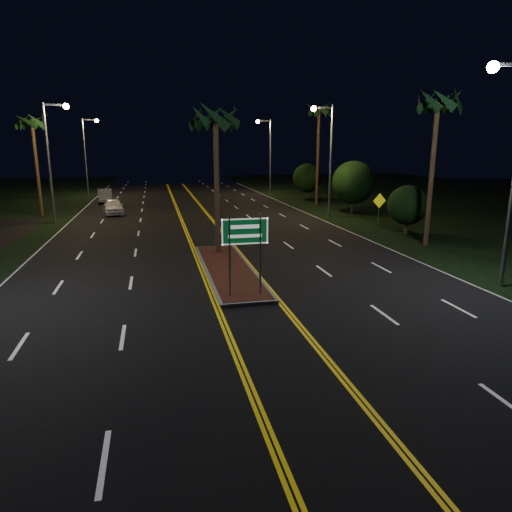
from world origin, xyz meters
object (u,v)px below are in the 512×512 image
object	(u,v)px
median_island	(228,269)
palm_median	(215,118)
car_near	(113,205)
car_far	(105,195)
palm_right_near	(438,103)
streetlight_right_near	(510,151)
shrub_far	(307,178)
shrub_near	(407,205)
highway_sign	(245,239)
streetlight_left_far	(88,148)
streetlight_right_mid	(327,149)
shrub_mid	(353,182)
palm_right_far	(319,111)
streetlight_right_far	(267,148)
palm_left_far	(32,122)
warning_sign	(379,206)
streetlight_left_mid	(53,149)

from	to	relation	value
median_island	palm_median	xyz separation A→B (m)	(0.00, 3.50, 7.19)
car_near	car_far	xyz separation A→B (m)	(-1.61, 9.70, -0.01)
palm_right_near	car_near	bearing A→B (deg)	137.30
streetlight_right_near	car_far	bearing A→B (deg)	118.22
median_island	shrub_far	xyz separation A→B (m)	(13.80, 29.00, 2.25)
palm_median	shrub_near	xyz separation A→B (m)	(13.50, 3.50, -5.33)
highway_sign	streetlight_left_far	world-z (taller)	streetlight_left_far
highway_sign	car_near	bearing A→B (deg)	105.33
streetlight_right_mid	shrub_mid	xyz separation A→B (m)	(3.39, 2.00, -2.93)
palm_right_far	car_near	world-z (taller)	palm_right_far
streetlight_right_far	shrub_near	xyz separation A→B (m)	(2.89, -28.00, -3.71)
streetlight_left_far	streetlight_right_far	xyz separation A→B (m)	(21.23, -2.00, 0.00)
palm_left_far	palm_right_far	bearing A→B (deg)	4.47
streetlight_right_near	palm_left_far	xyz separation A→B (m)	(-23.41, 26.00, 2.09)
palm_right_near	median_island	bearing A→B (deg)	-166.50
streetlight_left_far	car_near	bearing A→B (deg)	-76.95
streetlight_right_far	car_far	world-z (taller)	streetlight_right_far
warning_sign	streetlight_left_far	bearing A→B (deg)	122.73
median_island	palm_right_near	size ratio (longest dim) A/B	1.10
median_island	palm_right_far	world-z (taller)	palm_right_far
palm_median	warning_sign	size ratio (longest dim) A/B	3.28
shrub_near	shrub_mid	world-z (taller)	shrub_mid
streetlight_right_near	car_near	distance (m)	31.61
palm_right_far	shrub_mid	size ratio (longest dim) A/B	2.23
streetlight_left_mid	median_island	bearing A→B (deg)	-58.02
palm_right_far	warning_sign	distance (m)	15.54
car_far	palm_right_far	bearing A→B (deg)	-25.62
highway_sign	palm_right_far	bearing A→B (deg)	64.80
shrub_near	car_near	world-z (taller)	shrub_near
palm_right_far	shrub_mid	xyz separation A→B (m)	(1.20, -6.00, -6.42)
palm_right_near	car_far	size ratio (longest dim) A/B	1.95
shrub_far	streetlight_left_far	bearing A→B (deg)	161.86
car_far	palm_right_near	bearing A→B (deg)	-58.74
palm_right_far	streetlight_left_mid	bearing A→B (deg)	-165.63
palm_right_near	car_far	distance (m)	35.44
palm_left_far	car_near	bearing A→B (deg)	-1.13
median_island	shrub_mid	bearing A→B (deg)	50.53
palm_median	palm_right_near	xyz separation A→B (m)	(12.50, -0.50, 0.94)
palm_right_near	shrub_near	xyz separation A→B (m)	(1.00, 4.00, -6.27)
shrub_near	highway_sign	bearing A→B (deg)	-140.31
palm_left_far	shrub_far	world-z (taller)	palm_left_far
streetlight_left_mid	streetlight_right_near	world-z (taller)	same
median_island	shrub_near	world-z (taller)	shrub_near
streetlight_right_far	shrub_far	xyz separation A→B (m)	(3.19, -6.00, -3.32)
streetlight_right_far	shrub_far	world-z (taller)	streetlight_right_far
streetlight_right_mid	streetlight_right_far	size ratio (longest dim) A/B	1.00
median_island	car_near	distance (m)	22.00
palm_median	warning_sign	xyz separation A→B (m)	(12.66, 5.89, -5.63)
streetlight_right_mid	palm_right_far	xyz separation A→B (m)	(2.19, 8.00, 3.49)
palm_left_far	warning_sign	bearing A→B (deg)	-24.51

